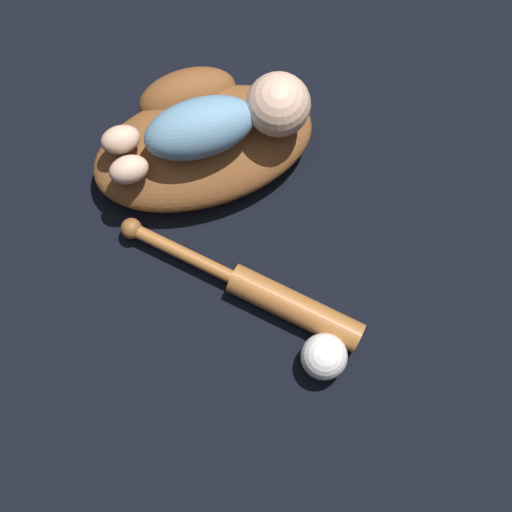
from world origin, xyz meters
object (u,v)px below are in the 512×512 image
object	(u,v)px
baseball_glove	(201,139)
baseball_bat	(269,295)
baby_figure	(222,122)
baseball	(324,357)

from	to	relation	value
baseball_glove	baseball_bat	world-z (taller)	baseball_glove
baby_figure	baseball_bat	distance (m)	0.29
baseball	baby_figure	bearing A→B (deg)	86.40
baby_figure	baseball_bat	world-z (taller)	baby_figure
baseball_glove	baseball	bearing A→B (deg)	-88.80
baby_figure	baseball_bat	xyz separation A→B (m)	(-0.05, -0.26, -0.11)
baseball_glove	baby_figure	world-z (taller)	baby_figure
baseball	baseball_bat	bearing A→B (deg)	102.67
baseball_glove	baseball	xyz separation A→B (m)	(0.01, -0.42, -0.01)
baseball_glove	baseball	world-z (taller)	baseball_glove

